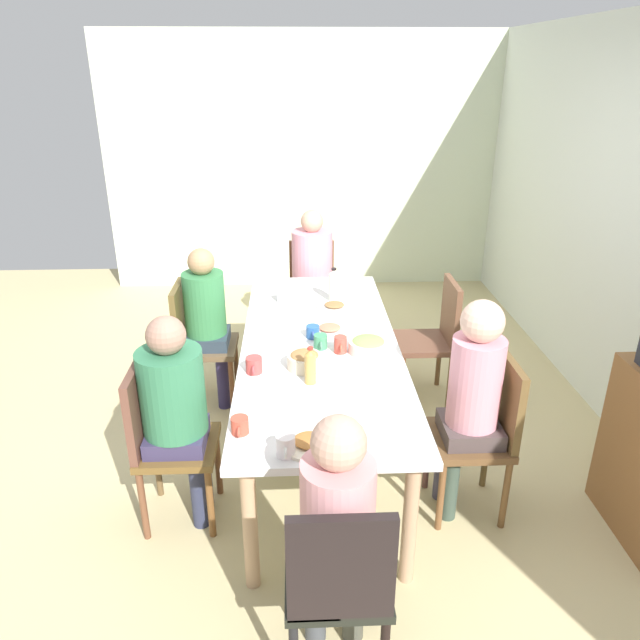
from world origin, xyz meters
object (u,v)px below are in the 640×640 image
at_px(chair_5, 435,334).
at_px(cup_2, 282,296).
at_px(dining_table, 320,353).
at_px(bowl_0, 368,345).
at_px(cup_4, 321,342).
at_px(plate_2, 330,329).
at_px(person_1, 472,391).
at_px(chair_1, 485,428).
at_px(cup_1, 254,365).
at_px(cup_5, 240,426).
at_px(bottle_0, 310,366).
at_px(chair_2, 196,338).
at_px(chair_0, 338,581).
at_px(cup_3, 313,332).
at_px(person_4, 312,267).
at_px(person_3, 175,402).
at_px(person_2, 207,315).
at_px(chair_3, 162,436).
at_px(bowl_1, 305,360).
at_px(person_0, 337,524).
at_px(chair_4, 312,288).
at_px(plate_1, 334,306).
at_px(cup_6, 340,345).
at_px(cup_0, 286,446).
at_px(plate_0, 309,443).
at_px(bottle_1, 334,286).

relative_size(chair_5, cup_2, 8.29).
bearing_deg(cup_2, dining_table, 19.27).
bearing_deg(cup_2, bowl_0, 32.35).
bearing_deg(chair_5, cup_4, -51.64).
bearing_deg(plate_2, person_1, 41.87).
height_order(chair_1, cup_1, chair_1).
bearing_deg(cup_5, bottle_0, 143.52).
distance_m(dining_table, chair_2, 1.05).
distance_m(chair_0, cup_3, 1.67).
distance_m(chair_1, cup_4, 1.03).
distance_m(person_4, plate_2, 1.32).
bearing_deg(person_3, cup_1, 122.47).
bearing_deg(person_2, chair_3, -4.43).
bearing_deg(person_2, bowl_1, 35.63).
height_order(chair_3, chair_5, same).
distance_m(chair_0, chair_3, 1.29).
xyz_separation_m(chair_0, person_3, (-0.98, -0.75, 0.20)).
relative_size(person_2, cup_2, 10.67).
bearing_deg(person_0, cup_3, -178.53).
xyz_separation_m(chair_4, cup_2, (0.89, -0.24, 0.27)).
height_order(chair_2, chair_5, same).
xyz_separation_m(chair_3, cup_2, (-1.28, 0.61, 0.27)).
xyz_separation_m(chair_0, chair_4, (-3.15, 0.00, 0.00)).
relative_size(chair_0, chair_5, 1.00).
xyz_separation_m(plate_1, plate_2, (0.38, -0.05, -0.00)).
bearing_deg(person_2, cup_6, 49.84).
distance_m(person_3, bowl_0, 1.13).
distance_m(chair_0, chair_2, 2.33).
distance_m(person_2, cup_0, 1.79).
xyz_separation_m(chair_3, bowl_1, (-0.28, 0.75, 0.28)).
bearing_deg(bowl_1, person_4, 176.87).
height_order(dining_table, plate_2, plate_2).
bearing_deg(bowl_0, cup_1, -70.72).
bearing_deg(cup_6, plate_2, -171.74).
bearing_deg(plate_0, cup_0, -55.83).
distance_m(plate_1, bottle_1, 0.17).
bearing_deg(chair_4, cup_0, -4.13).
bearing_deg(cup_3, chair_3, -50.01).
relative_size(chair_3, chair_4, 1.00).
relative_size(dining_table, plate_1, 9.89).
relative_size(chair_2, cup_1, 7.19).
distance_m(dining_table, cup_2, 0.73).
xyz_separation_m(person_0, cup_2, (-2.16, -0.24, 0.09)).
height_order(dining_table, person_2, person_2).
distance_m(person_2, cup_6, 1.13).
distance_m(dining_table, cup_3, 0.14).
xyz_separation_m(plate_0, cup_3, (-1.11, 0.05, 0.02)).
xyz_separation_m(plate_2, cup_4, (0.24, -0.07, 0.03)).
xyz_separation_m(bowl_0, cup_3, (-0.21, -0.31, -0.00)).
bearing_deg(person_4, chair_3, -22.09).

